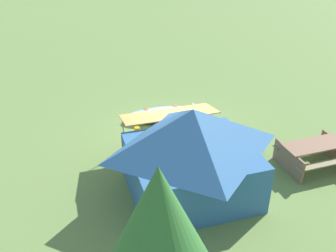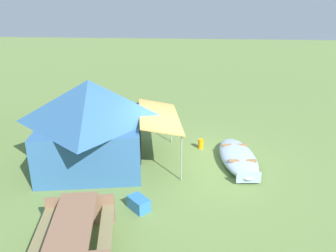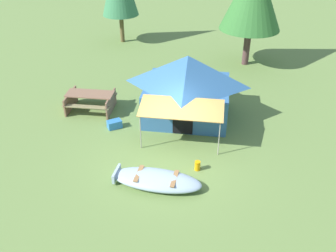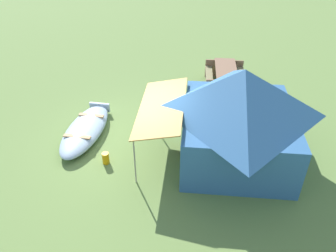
# 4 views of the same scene
# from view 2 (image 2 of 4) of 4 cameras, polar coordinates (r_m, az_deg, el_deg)

# --- Properties ---
(ground_plane) EXTENTS (80.00, 80.00, 0.00)m
(ground_plane) POSITION_cam_2_polar(r_m,az_deg,el_deg) (10.28, 2.99, -6.48)
(ground_plane) COLOR olive
(beached_rowboat) EXTENTS (2.95, 1.38, 0.40)m
(beached_rowboat) POSITION_cam_2_polar(r_m,az_deg,el_deg) (10.41, 12.04, -5.29)
(beached_rowboat) COLOR #99AFC3
(beached_rowboat) RESTS_ON ground_plane
(canvas_cabin_tent) EXTENTS (4.04, 4.71, 2.61)m
(canvas_cabin_tent) POSITION_cam_2_polar(r_m,az_deg,el_deg) (10.09, -13.07, 0.83)
(canvas_cabin_tent) COLOR #316093
(canvas_cabin_tent) RESTS_ON ground_plane
(picnic_table) EXTENTS (2.22, 1.86, 0.78)m
(picnic_table) POSITION_cam_2_polar(r_m,az_deg,el_deg) (6.93, -15.98, -17.19)
(picnic_table) COLOR brown
(picnic_table) RESTS_ON ground_plane
(cooler_box) EXTENTS (0.62, 0.62, 0.32)m
(cooler_box) POSITION_cam_2_polar(r_m,az_deg,el_deg) (8.10, -5.10, -13.27)
(cooler_box) COLOR #3073B8
(cooler_box) RESTS_ON ground_plane
(fuel_can) EXTENTS (0.25, 0.25, 0.33)m
(fuel_can) POSITION_cam_2_polar(r_m,az_deg,el_deg) (11.29, 5.70, -3.09)
(fuel_can) COLOR orange
(fuel_can) RESTS_ON ground_plane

